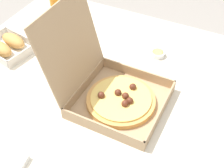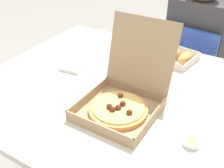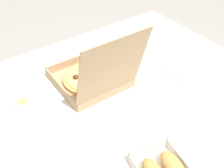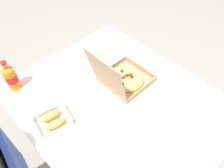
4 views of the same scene
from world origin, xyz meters
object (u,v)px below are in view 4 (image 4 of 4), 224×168
napkin_pile (151,133)px  cola_bottle (11,77)px  bread_side_box (53,121)px  paper_menu (204,118)px  dipping_sauce_cup (99,57)px  pizza_box_open (123,78)px

napkin_pile → cola_bottle: bearing=24.0°
bread_side_box → paper_menu: 0.86m
bread_side_box → napkin_pile: (-0.43, -0.34, -0.02)m
napkin_pile → dipping_sauce_cup: size_ratio=1.96×
pizza_box_open → cola_bottle: 0.70m
bread_side_box → cola_bottle: 0.41m
bread_side_box → paper_menu: size_ratio=1.02×
bread_side_box → napkin_pile: bearing=-141.5°
paper_menu → cola_bottle: bearing=34.0°
cola_bottle → paper_menu: (-0.98, -0.67, -0.09)m
pizza_box_open → napkin_pile: 0.40m
bread_side_box → dipping_sauce_cup: bearing=-66.9°
pizza_box_open → napkin_pile: bearing=157.0°
bread_side_box → dipping_sauce_cup: 0.60m
bread_side_box → paper_menu: (-0.58, -0.64, -0.02)m
cola_bottle → pizza_box_open: bearing=-131.1°
napkin_pile → bread_side_box: bearing=38.5°
pizza_box_open → bread_side_box: 0.50m
pizza_box_open → napkin_pile: size_ratio=3.30×
pizza_box_open → dipping_sauce_cup: (0.30, -0.06, -0.04)m
cola_bottle → dipping_sauce_cup: 0.61m
napkin_pile → dipping_sauce_cup: same height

